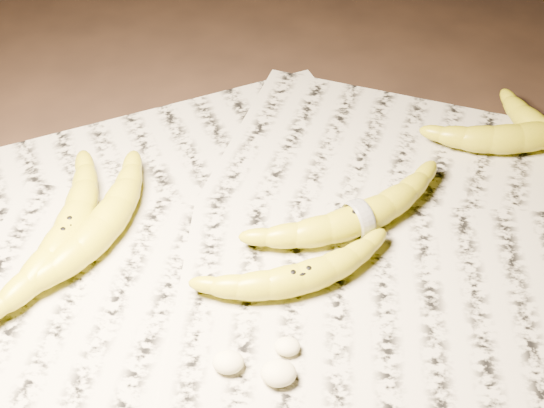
{
  "coord_description": "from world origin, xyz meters",
  "views": [
    {
      "loc": [
        0.0,
        -0.6,
        0.65
      ],
      "look_at": [
        -0.0,
        0.01,
        0.05
      ],
      "focal_mm": 50.0,
      "sensor_mm": 36.0,
      "label": 1
    }
  ],
  "objects_px": {
    "banana_left_b": "(100,227)",
    "banana_taped": "(359,217)",
    "banana_upper_a": "(519,136)",
    "banana_left_a": "(67,233)",
    "banana_center": "(300,276)"
  },
  "relations": [
    {
      "from": "banana_taped",
      "to": "banana_left_b",
      "type": "bearing_deg",
      "value": 155.67
    },
    {
      "from": "banana_left_a",
      "to": "banana_left_b",
      "type": "relative_size",
      "value": 1.08
    },
    {
      "from": "banana_left_b",
      "to": "banana_upper_a",
      "type": "bearing_deg",
      "value": -46.82
    },
    {
      "from": "banana_taped",
      "to": "banana_upper_a",
      "type": "bearing_deg",
      "value": 6.2
    },
    {
      "from": "banana_left_b",
      "to": "banana_upper_a",
      "type": "relative_size",
      "value": 1.05
    },
    {
      "from": "banana_left_a",
      "to": "banana_upper_a",
      "type": "bearing_deg",
      "value": -59.36
    },
    {
      "from": "banana_left_a",
      "to": "banana_taped",
      "type": "height_order",
      "value": "banana_left_a"
    },
    {
      "from": "banana_left_a",
      "to": "banana_upper_a",
      "type": "height_order",
      "value": "banana_left_a"
    },
    {
      "from": "banana_left_a",
      "to": "banana_left_b",
      "type": "height_order",
      "value": "same"
    },
    {
      "from": "banana_left_b",
      "to": "banana_taped",
      "type": "relative_size",
      "value": 0.92
    },
    {
      "from": "banana_left_b",
      "to": "banana_taped",
      "type": "xyz_separation_m",
      "value": [
        0.3,
        0.02,
        -0.0
      ]
    },
    {
      "from": "banana_taped",
      "to": "banana_upper_a",
      "type": "distance_m",
      "value": 0.26
    },
    {
      "from": "banana_upper_a",
      "to": "banana_left_b",
      "type": "bearing_deg",
      "value": -171.03
    },
    {
      "from": "banana_upper_a",
      "to": "banana_taped",
      "type": "bearing_deg",
      "value": -154.86
    },
    {
      "from": "banana_left_a",
      "to": "banana_center",
      "type": "bearing_deg",
      "value": -90.03
    }
  ]
}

